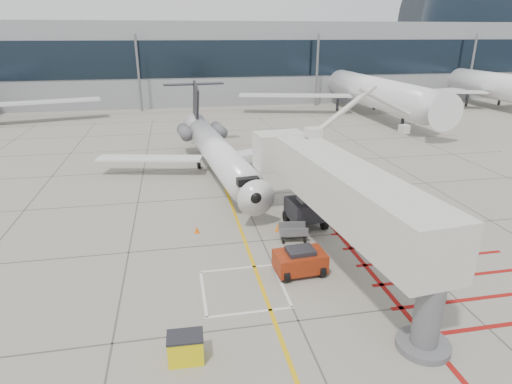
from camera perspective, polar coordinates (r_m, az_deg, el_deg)
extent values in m
plane|color=gray|center=(23.24, 2.85, -10.91)|extent=(260.00, 260.00, 0.00)
cone|color=#E25F0B|center=(27.84, -7.90, -4.97)|extent=(0.33, 0.33, 0.46)
cone|color=orange|center=(27.85, 2.96, -4.69)|extent=(0.38, 0.38, 0.53)
cube|color=gray|center=(90.62, -1.50, 17.19)|extent=(180.00, 28.00, 14.00)
cube|color=black|center=(76.76, 0.30, 17.37)|extent=(180.00, 0.10, 6.00)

